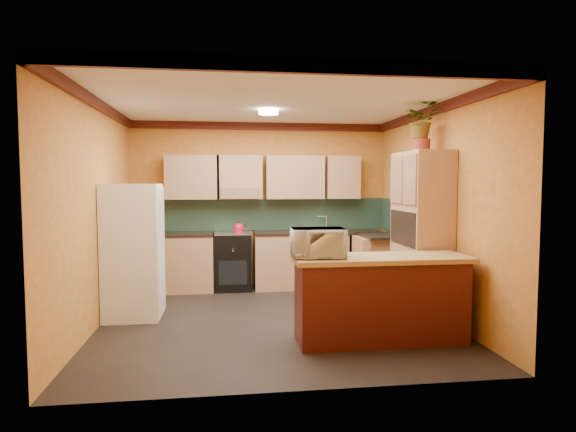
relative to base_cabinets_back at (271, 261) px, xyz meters
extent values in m
plane|color=black|center=(-0.15, -1.80, -0.44)|extent=(4.20, 4.20, 0.00)
cube|color=white|center=(-0.15, -1.80, 2.26)|extent=(4.20, 4.20, 0.04)
cube|color=orange|center=(-0.15, 0.30, 0.91)|extent=(4.20, 0.04, 2.70)
cube|color=orange|center=(-0.15, -3.90, 0.91)|extent=(4.20, 0.04, 2.70)
cube|color=orange|center=(-2.25, -1.80, 0.91)|extent=(0.04, 4.20, 2.70)
cube|color=orange|center=(1.95, -1.80, 0.91)|extent=(0.04, 4.20, 2.70)
cube|color=#203C2D|center=(0.10, 0.29, 0.75)|extent=(3.70, 0.02, 0.53)
cube|color=#203C2D|center=(1.94, -0.40, 0.75)|extent=(0.02, 1.40, 0.53)
cube|color=tan|center=(-0.05, 0.13, 1.36)|extent=(3.10, 0.34, 0.70)
cylinder|color=white|center=(-0.15, -1.20, 2.22)|extent=(0.26, 0.26, 0.06)
cube|color=tan|center=(0.00, 0.00, 0.00)|extent=(3.65, 0.60, 0.88)
cube|color=black|center=(0.00, 0.00, 0.46)|extent=(3.65, 0.62, 0.04)
cube|color=black|center=(-0.62, 0.00, 0.02)|extent=(0.58, 0.58, 0.91)
cube|color=silver|center=(0.77, 0.00, 0.50)|extent=(0.48, 0.40, 0.03)
cube|color=tan|center=(1.65, -0.64, 0.00)|extent=(0.60, 0.80, 0.88)
cube|color=black|center=(1.65, -0.64, 0.46)|extent=(0.62, 0.80, 0.04)
cube|color=white|center=(-1.90, -1.47, 0.41)|extent=(0.68, 0.66, 1.70)
cube|color=tan|center=(1.70, -1.97, 0.61)|extent=(0.48, 0.90, 2.10)
cylinder|color=maroon|center=(1.70, -1.92, 1.74)|extent=(0.22, 0.22, 0.16)
imported|color=tan|center=(1.70, -1.92, 2.05)|extent=(0.49, 0.45, 0.46)
cube|color=#531413|center=(0.91, -2.78, 0.00)|extent=(1.80, 0.55, 0.88)
cube|color=tan|center=(0.91, -2.78, 0.47)|extent=(1.90, 0.65, 0.05)
imported|color=white|center=(0.22, -2.78, 0.64)|extent=(0.57, 0.39, 0.31)
camera|label=1|loc=(-0.76, -7.70, 1.28)|focal=30.00mm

